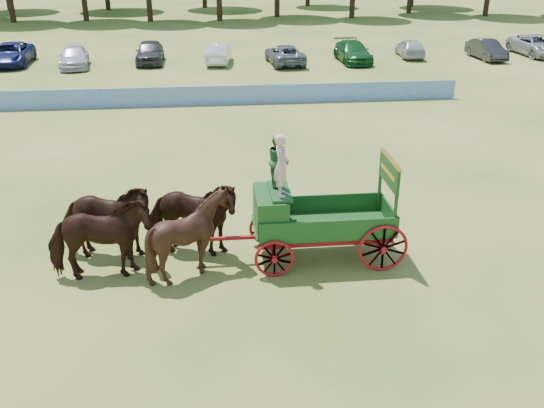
{
  "coord_description": "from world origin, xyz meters",
  "views": [
    {
      "loc": [
        -1.99,
        -14.8,
        8.53
      ],
      "look_at": [
        -0.24,
        1.38,
        1.3
      ],
      "focal_mm": 40.0,
      "sensor_mm": 36.0,
      "label": 1
    }
  ],
  "objects": [
    {
      "name": "parked_cars",
      "position": [
        2.91,
        29.9,
        0.75
      ],
      "size": [
        56.83,
        7.2,
        1.62
      ],
      "color": "silver",
      "rests_on": "ground"
    },
    {
      "name": "sponsor_banner",
      "position": [
        -1.0,
        18.0,
        0.53
      ],
      "size": [
        26.0,
        0.08,
        1.05
      ],
      "primitive_type": "cube",
      "color": "blue",
      "rests_on": "ground"
    },
    {
      "name": "horse_lead_left",
      "position": [
        -4.99,
        -0.17,
        1.18
      ],
      "size": [
        2.87,
        1.45,
        2.36
      ],
      "primitive_type": "imported",
      "rotation": [
        0.0,
        0.0,
        1.64
      ],
      "color": "black",
      "rests_on": "ground"
    },
    {
      "name": "horse_wheel_left",
      "position": [
        -2.59,
        -0.17,
        1.18
      ],
      "size": [
        2.51,
        2.32,
        2.36
      ],
      "primitive_type": "imported",
      "rotation": [
        0.0,
        0.0,
        1.35
      ],
      "color": "black",
      "rests_on": "ground"
    },
    {
      "name": "farm_dray",
      "position": [
        0.37,
        0.39,
        1.64
      ],
      "size": [
        6.0,
        2.0,
        3.86
      ],
      "color": "#A31012",
      "rests_on": "ground"
    },
    {
      "name": "ground",
      "position": [
        0.0,
        0.0,
        0.0
      ],
      "size": [
        160.0,
        160.0,
        0.0
      ],
      "primitive_type": "plane",
      "color": "#9F9348",
      "rests_on": "ground"
    },
    {
      "name": "horse_lead_right",
      "position": [
        -4.99,
        0.93,
        1.18
      ],
      "size": [
        2.97,
        1.73,
        2.36
      ],
      "primitive_type": "imported",
      "rotation": [
        0.0,
        0.0,
        1.4
      ],
      "color": "black",
      "rests_on": "ground"
    },
    {
      "name": "horse_wheel_right",
      "position": [
        -2.59,
        0.93,
        1.18
      ],
      "size": [
        3.02,
        1.95,
        2.36
      ],
      "primitive_type": "imported",
      "rotation": [
        0.0,
        0.0,
        1.31
      ],
      "color": "black",
      "rests_on": "ground"
    }
  ]
}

